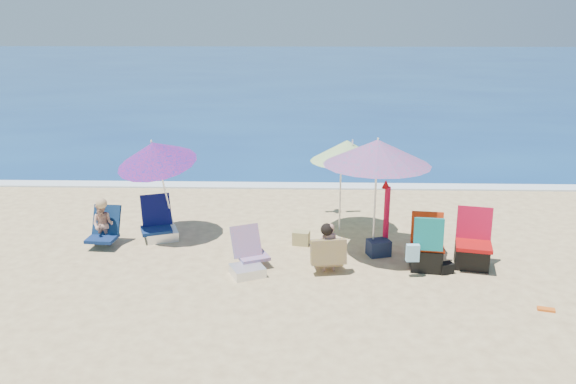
{
  "coord_description": "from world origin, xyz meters",
  "views": [
    {
      "loc": [
        -0.04,
        -8.17,
        3.87
      ],
      "look_at": [
        -0.3,
        1.0,
        1.1
      ],
      "focal_mm": 35.29,
      "sensor_mm": 36.0,
      "label": 1
    }
  ],
  "objects_px": {
    "camp_chair_right": "(426,250)",
    "chair_navy": "(159,228)",
    "umbrella_turquoise": "(377,152)",
    "chair_rainbow": "(248,260)",
    "umbrella_blue": "(155,153)",
    "camp_chair_left": "(472,250)",
    "furled_umbrella": "(386,213)",
    "umbrella_striped": "(347,151)",
    "person_center": "(328,249)",
    "person_left": "(103,224)"
  },
  "relations": [
    {
      "from": "person_left",
      "to": "person_center",
      "type": "bearing_deg",
      "value": -14.16
    },
    {
      "from": "chair_navy",
      "to": "camp_chair_right",
      "type": "bearing_deg",
      "value": -15.06
    },
    {
      "from": "umbrella_turquoise",
      "to": "person_left",
      "type": "relative_size",
      "value": 2.28
    },
    {
      "from": "camp_chair_right",
      "to": "chair_navy",
      "type": "bearing_deg",
      "value": 164.94
    },
    {
      "from": "umbrella_turquoise",
      "to": "camp_chair_right",
      "type": "bearing_deg",
      "value": -37.7
    },
    {
      "from": "umbrella_blue",
      "to": "person_left",
      "type": "bearing_deg",
      "value": -154.4
    },
    {
      "from": "umbrella_blue",
      "to": "chair_navy",
      "type": "distance_m",
      "value": 1.41
    },
    {
      "from": "furled_umbrella",
      "to": "person_center",
      "type": "height_order",
      "value": "furled_umbrella"
    },
    {
      "from": "furled_umbrella",
      "to": "umbrella_striped",
      "type": "bearing_deg",
      "value": 123.0
    },
    {
      "from": "furled_umbrella",
      "to": "chair_navy",
      "type": "height_order",
      "value": "furled_umbrella"
    },
    {
      "from": "umbrella_striped",
      "to": "camp_chair_right",
      "type": "height_order",
      "value": "umbrella_striped"
    },
    {
      "from": "camp_chair_left",
      "to": "person_left",
      "type": "height_order",
      "value": "camp_chair_left"
    },
    {
      "from": "chair_navy",
      "to": "furled_umbrella",
      "type": "bearing_deg",
      "value": -7.28
    },
    {
      "from": "umbrella_striped",
      "to": "chair_rainbow",
      "type": "distance_m",
      "value": 2.87
    },
    {
      "from": "umbrella_striped",
      "to": "person_center",
      "type": "distance_m",
      "value": 2.24
    },
    {
      "from": "person_center",
      "to": "chair_navy",
      "type": "bearing_deg",
      "value": 155.48
    },
    {
      "from": "umbrella_blue",
      "to": "camp_chair_right",
      "type": "height_order",
      "value": "umbrella_blue"
    },
    {
      "from": "umbrella_blue",
      "to": "person_center",
      "type": "bearing_deg",
      "value": -25.06
    },
    {
      "from": "umbrella_turquoise",
      "to": "chair_rainbow",
      "type": "height_order",
      "value": "umbrella_turquoise"
    },
    {
      "from": "umbrella_turquoise",
      "to": "camp_chair_right",
      "type": "height_order",
      "value": "umbrella_turquoise"
    },
    {
      "from": "person_left",
      "to": "umbrella_turquoise",
      "type": "bearing_deg",
      "value": -3.01
    },
    {
      "from": "umbrella_blue",
      "to": "chair_navy",
      "type": "height_order",
      "value": "umbrella_blue"
    },
    {
      "from": "umbrella_turquoise",
      "to": "camp_chair_left",
      "type": "bearing_deg",
      "value": -16.55
    },
    {
      "from": "umbrella_striped",
      "to": "camp_chair_right",
      "type": "distance_m",
      "value": 2.43
    },
    {
      "from": "chair_navy",
      "to": "person_left",
      "type": "distance_m",
      "value": 1.0
    },
    {
      "from": "umbrella_turquoise",
      "to": "umbrella_blue",
      "type": "relative_size",
      "value": 1.04
    },
    {
      "from": "person_left",
      "to": "umbrella_striped",
      "type": "bearing_deg",
      "value": 11.09
    },
    {
      "from": "umbrella_striped",
      "to": "umbrella_turquoise",
      "type": "bearing_deg",
      "value": -69.33
    },
    {
      "from": "chair_navy",
      "to": "person_left",
      "type": "xyz_separation_m",
      "value": [
        -0.89,
        -0.4,
        0.2
      ]
    },
    {
      "from": "person_center",
      "to": "furled_umbrella",
      "type": "bearing_deg",
      "value": 40.67
    },
    {
      "from": "umbrella_turquoise",
      "to": "chair_navy",
      "type": "bearing_deg",
      "value": 170.45
    },
    {
      "from": "umbrella_turquoise",
      "to": "chair_navy",
      "type": "distance_m",
      "value": 4.25
    },
    {
      "from": "camp_chair_left",
      "to": "camp_chair_right",
      "type": "xyz_separation_m",
      "value": [
        -0.78,
        -0.14,
        0.05
      ]
    },
    {
      "from": "camp_chair_right",
      "to": "person_left",
      "type": "distance_m",
      "value": 5.62
    },
    {
      "from": "umbrella_blue",
      "to": "camp_chair_left",
      "type": "relative_size",
      "value": 2.03
    },
    {
      "from": "chair_rainbow",
      "to": "camp_chair_left",
      "type": "distance_m",
      "value": 3.67
    },
    {
      "from": "umbrella_turquoise",
      "to": "person_center",
      "type": "distance_m",
      "value": 1.79
    },
    {
      "from": "furled_umbrella",
      "to": "person_left",
      "type": "bearing_deg",
      "value": 178.6
    },
    {
      "from": "chair_rainbow",
      "to": "person_center",
      "type": "bearing_deg",
      "value": -0.03
    },
    {
      "from": "umbrella_striped",
      "to": "camp_chair_left",
      "type": "bearing_deg",
      "value": -38.43
    },
    {
      "from": "chair_navy",
      "to": "camp_chair_left",
      "type": "height_order",
      "value": "camp_chair_left"
    },
    {
      "from": "furled_umbrella",
      "to": "person_left",
      "type": "height_order",
      "value": "furled_umbrella"
    },
    {
      "from": "umbrella_blue",
      "to": "camp_chair_left",
      "type": "xyz_separation_m",
      "value": [
        5.43,
        -1.15,
        -1.32
      ]
    },
    {
      "from": "chair_rainbow",
      "to": "person_left",
      "type": "xyz_separation_m",
      "value": [
        -2.68,
        1.0,
        0.23
      ]
    },
    {
      "from": "umbrella_blue",
      "to": "camp_chair_left",
      "type": "distance_m",
      "value": 5.71
    },
    {
      "from": "chair_navy",
      "to": "camp_chair_right",
      "type": "relative_size",
      "value": 0.89
    },
    {
      "from": "person_left",
      "to": "umbrella_blue",
      "type": "bearing_deg",
      "value": 25.6
    },
    {
      "from": "person_center",
      "to": "camp_chair_right",
      "type": "bearing_deg",
      "value": 5.38
    },
    {
      "from": "camp_chair_right",
      "to": "person_center",
      "type": "height_order",
      "value": "camp_chair_right"
    },
    {
      "from": "chair_rainbow",
      "to": "camp_chair_left",
      "type": "bearing_deg",
      "value": 4.47
    }
  ]
}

